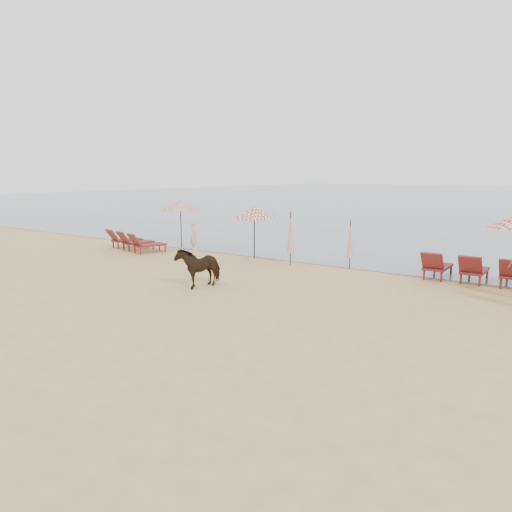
% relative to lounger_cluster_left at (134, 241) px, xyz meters
% --- Properties ---
extents(ground, '(120.00, 120.00, 0.00)m').
position_rel_lounger_cluster_left_xyz_m(ground, '(9.82, -8.19, -0.47)').
color(ground, tan).
rests_on(ground, ground).
extents(lounger_cluster_left, '(3.39, 2.46, 0.67)m').
position_rel_lounger_cluster_left_xyz_m(lounger_cluster_left, '(0.00, 0.00, 0.00)').
color(lounger_cluster_left, maroon).
rests_on(lounger_cluster_left, ground).
extents(lounger_cluster_right, '(3.33, 2.02, 0.72)m').
position_rel_lounger_cluster_left_xyz_m(lounger_cluster_right, '(15.56, 1.92, 0.03)').
color(lounger_cluster_right, maroon).
rests_on(lounger_cluster_right, ground).
extents(umbrella_open_left_a, '(2.12, 2.12, 2.41)m').
position_rel_lounger_cluster_left_xyz_m(umbrella_open_left_a, '(1.29, 2.05, 1.70)').
color(umbrella_open_left_a, black).
rests_on(umbrella_open_left_a, ground).
extents(umbrella_open_left_b, '(1.90, 1.93, 2.42)m').
position_rel_lounger_cluster_left_xyz_m(umbrella_open_left_b, '(6.31, 1.56, 1.63)').
color(umbrella_open_left_b, black).
rests_on(umbrella_open_left_b, ground).
extents(umbrella_closed_left, '(0.24, 0.24, 1.96)m').
position_rel_lounger_cluster_left_xyz_m(umbrella_closed_left, '(10.89, 1.79, 0.74)').
color(umbrella_closed_left, black).
rests_on(umbrella_closed_left, ground).
extents(umbrella_closed_right, '(0.27, 0.27, 2.25)m').
position_rel_lounger_cluster_left_xyz_m(umbrella_closed_right, '(8.53, 1.07, 0.91)').
color(umbrella_closed_right, black).
rests_on(umbrella_closed_right, ground).
extents(cow, '(0.91, 1.69, 1.37)m').
position_rel_lounger_cluster_left_xyz_m(cow, '(8.06, -4.08, 0.22)').
color(cow, black).
rests_on(cow, ground).
extents(beachgoer_left, '(0.64, 0.60, 1.48)m').
position_rel_lounger_cluster_left_xyz_m(beachgoer_left, '(2.46, 1.73, 0.27)').
color(beachgoer_left, '#DDB28A').
rests_on(beachgoer_left, ground).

